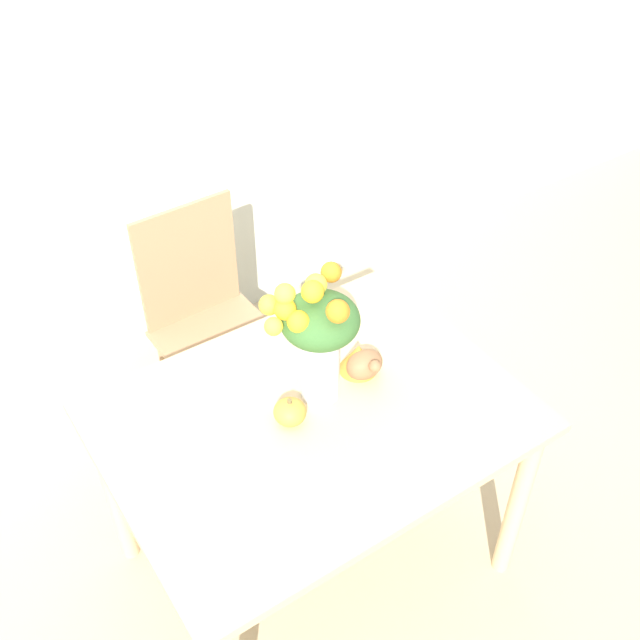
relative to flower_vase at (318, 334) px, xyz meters
The scene contains 7 objects.
ground_plane 0.99m from the flower_vase, 133.62° to the right, with size 12.00×12.00×0.00m, color tan.
wall_back 1.37m from the flower_vase, 92.42° to the left, with size 8.00×0.06×2.70m.
dining_table 0.35m from the flower_vase, 133.62° to the right, with size 1.17×0.89×0.75m.
flower_vase is the anchor object (origin of this frame).
pumpkin 0.24m from the flower_vase, 159.56° to the right, with size 0.09×0.09×0.09m.
turkey_figurine 0.24m from the flower_vase, ahead, with size 0.12×0.16×0.10m.
dining_chair_near_window 0.89m from the flower_vase, 90.32° to the left, with size 0.44×0.44×0.95m.
Camera 1 is at (-0.79, -1.22, 2.36)m, focal length 42.00 mm.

